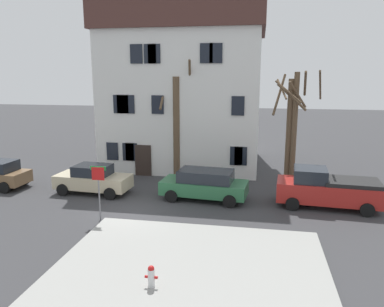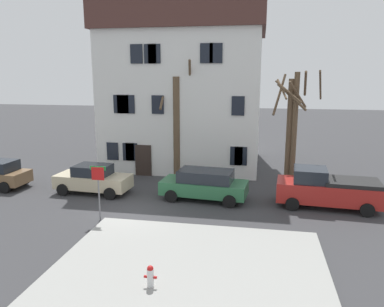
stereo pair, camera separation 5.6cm
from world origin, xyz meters
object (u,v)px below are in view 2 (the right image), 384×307
car_green_wagon (205,184)px  pickup_truck_red (327,189)px  tree_bare_near (176,123)px  street_sign_pole (98,183)px  tree_bare_far (295,125)px  fire_hydrant (150,276)px  car_beige_sedan (93,179)px  bicycle_leaning (86,173)px  building_main (186,85)px  tree_bare_mid (290,126)px

car_green_wagon → pickup_truck_red: 6.37m
tree_bare_near → street_sign_pole: size_ratio=2.92×
tree_bare_far → fire_hydrant: size_ratio=9.71×
pickup_truck_red → car_beige_sedan: bearing=179.9°
street_sign_pole → bicycle_leaning: bearing=120.4°
fire_hydrant → tree_bare_far: bearing=67.8°
tree_bare_near → fire_hydrant: bearing=-80.9°
street_sign_pole → car_green_wagon: bearing=41.2°
bicycle_leaning → pickup_truck_red: bearing=-11.1°
street_sign_pole → bicycle_leaning: street_sign_pole is taller
car_beige_sedan → fire_hydrant: car_beige_sedan is taller
car_beige_sedan → pickup_truck_red: bearing=-0.1°
street_sign_pole → bicycle_leaning: 7.89m
tree_bare_near → car_beige_sedan: bearing=-132.6°
tree_bare_near → car_green_wagon: bearing=-59.7°
street_sign_pole → building_main: bearing=82.2°
car_green_wagon → bicycle_leaning: 8.80m
tree_bare_near → tree_bare_far: size_ratio=1.09×
tree_bare_near → pickup_truck_red: (8.88, -4.34, -2.67)m
building_main → bicycle_leaning: building_main is taller
tree_bare_far → car_green_wagon: tree_bare_far is taller
tree_bare_mid → fire_hydrant: tree_bare_mid is taller
pickup_truck_red → fire_hydrant: 11.27m
building_main → bicycle_leaning: 9.74m
tree_bare_mid → pickup_truck_red: 5.34m
car_beige_sedan → car_green_wagon: (6.47, 0.01, 0.04)m
car_green_wagon → pickup_truck_red: (6.37, -0.03, 0.10)m
building_main → car_beige_sedan: (-3.77, -8.52, -5.13)m
tree_bare_far → fire_hydrant: (-5.34, -13.09, -3.24)m
car_beige_sedan → street_sign_pole: size_ratio=1.68×
building_main → bicycle_leaning: size_ratio=6.86×
car_beige_sedan → street_sign_pole: bearing=-61.5°
building_main → pickup_truck_red: size_ratio=2.24×
tree_bare_mid → car_green_wagon: tree_bare_mid is taller
tree_bare_far → bicycle_leaning: bearing=-174.8°
street_sign_pole → car_beige_sedan: bearing=118.5°
building_main → tree_bare_far: size_ratio=1.69×
tree_bare_mid → bicycle_leaning: size_ratio=4.06×
building_main → car_green_wagon: (2.70, -8.51, -5.09)m
tree_bare_mid → fire_hydrant: bearing=-110.8°
building_main → tree_bare_near: 4.81m
street_sign_pole → bicycle_leaning: (-3.93, 6.69, -1.47)m
tree_bare_near → fire_hydrant: 13.88m
street_sign_pole → tree_bare_far: bearing=40.2°
tree_bare_near → pickup_truck_red: 10.24m
tree_bare_near → tree_bare_far: bearing=-2.0°
tree_bare_near → tree_bare_far: tree_bare_near is taller
fire_hydrant → street_sign_pole: bearing=127.6°
car_beige_sedan → bicycle_leaning: (-1.84, 2.85, -0.46)m
tree_bare_near → car_green_wagon: size_ratio=1.59×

